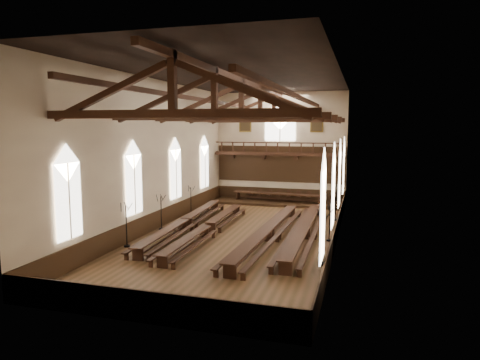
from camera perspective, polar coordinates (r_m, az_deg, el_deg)
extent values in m
plane|color=brown|center=(27.71, 0.19, -7.26)|extent=(26.00, 26.00, 0.00)
plane|color=beige|center=(39.54, 5.37, 4.38)|extent=(12.00, 0.00, 12.00)
plane|color=beige|center=(14.89, -13.63, -0.37)|extent=(12.00, 0.00, 12.00)
plane|color=beige|center=(29.12, -11.26, 3.29)|extent=(0.00, 26.00, 26.00)
plane|color=beige|center=(25.91, 13.08, 2.77)|extent=(0.00, 26.00, 26.00)
plane|color=black|center=(27.01, 0.20, 13.75)|extent=(26.00, 26.00, 0.00)
cube|color=#362010|center=(39.96, 5.28, -1.94)|extent=(11.90, 0.08, 1.20)
cube|color=#362010|center=(16.08, -13.08, -16.09)|extent=(11.90, 0.08, 1.20)
cube|color=#362010|center=(29.71, -10.98, -5.21)|extent=(0.08, 25.90, 1.20)
cube|color=#362010|center=(26.60, 12.72, -6.71)|extent=(0.08, 25.90, 1.20)
cube|color=white|center=(21.68, -21.88, -2.65)|extent=(0.05, 1.80, 3.60)
cube|color=white|center=(21.47, -22.10, 2.10)|extent=(0.05, 1.80, 1.80)
cylinder|color=beige|center=(21.66, -21.79, -2.65)|extent=(0.08, 0.08, 3.60)
cube|color=white|center=(26.61, -13.94, -0.61)|extent=(0.05, 1.80, 3.60)
cube|color=white|center=(26.43, -14.06, 3.26)|extent=(0.05, 1.80, 1.80)
cylinder|color=beige|center=(26.59, -13.87, -0.61)|extent=(0.08, 0.08, 3.60)
cube|color=white|center=(31.90, -8.56, 0.79)|extent=(0.05, 1.80, 3.60)
cube|color=white|center=(31.75, -8.62, 4.01)|extent=(0.05, 1.80, 1.80)
cylinder|color=beige|center=(31.88, -8.50, 0.78)|extent=(0.08, 0.08, 3.60)
cube|color=white|center=(37.41, -4.74, 1.77)|extent=(0.05, 1.80, 3.60)
cube|color=white|center=(37.28, -4.77, 4.53)|extent=(0.05, 1.80, 1.80)
cylinder|color=beige|center=(37.39, -4.68, 1.77)|extent=(0.08, 0.08, 3.60)
cube|color=white|center=(17.23, 10.97, -4.69)|extent=(0.05, 1.80, 3.60)
cube|color=white|center=(16.96, 11.12, 1.28)|extent=(0.05, 1.80, 1.80)
cylinder|color=beige|center=(17.23, 10.84, -4.68)|extent=(0.08, 0.08, 3.60)
cube|color=white|center=(23.12, 12.32, -1.71)|extent=(0.05, 1.80, 3.60)
cube|color=white|center=(22.92, 12.44, 2.74)|extent=(0.05, 1.80, 1.80)
cylinder|color=beige|center=(23.12, 12.22, -1.70)|extent=(0.08, 0.08, 3.60)
cube|color=white|center=(29.06, 13.11, 0.06)|extent=(0.05, 1.80, 3.60)
cube|color=white|center=(28.90, 13.21, 3.60)|extent=(0.05, 1.80, 1.80)
cylinder|color=beige|center=(29.06, 13.03, 0.06)|extent=(0.08, 0.08, 3.60)
cube|color=white|center=(35.02, 13.63, 1.23)|extent=(0.05, 1.80, 3.60)
cube|color=white|center=(34.88, 13.72, 4.17)|extent=(0.05, 1.80, 1.80)
cylinder|color=beige|center=(35.02, 13.57, 1.23)|extent=(0.08, 0.08, 3.60)
cube|color=white|center=(39.40, 5.37, 6.99)|extent=(2.80, 0.05, 2.40)
cube|color=white|center=(39.42, 5.39, 8.73)|extent=(2.80, 0.05, 2.80)
cylinder|color=beige|center=(39.36, 5.36, 6.99)|extent=(0.10, 0.10, 2.40)
cube|color=#351B11|center=(38.94, 5.18, 3.45)|extent=(11.80, 1.20, 0.20)
cube|color=#362010|center=(39.59, 5.33, 2.13)|extent=(11.80, 0.10, 3.30)
cube|color=#351B11|center=(38.36, 5.04, 4.97)|extent=(11.60, 0.12, 0.10)
cube|color=#351B11|center=(38.40, 5.03, 3.63)|extent=(11.60, 0.12, 0.10)
cube|color=#351B11|center=(40.43, -1.00, 3.26)|extent=(0.35, 0.40, 0.50)
cube|color=#351B11|center=(39.66, 3.15, 3.18)|extent=(0.35, 0.40, 0.50)
cube|color=#351B11|center=(39.10, 7.45, 3.07)|extent=(0.35, 0.40, 0.50)
cube|color=#351B11|center=(38.76, 11.84, 2.94)|extent=(0.35, 0.40, 0.50)
cube|color=brown|center=(40.16, 0.71, 7.45)|extent=(1.15, 0.06, 1.45)
cube|color=black|center=(40.12, 0.69, 7.45)|extent=(0.95, 0.04, 1.25)
cube|color=brown|center=(38.93, 10.20, 7.35)|extent=(1.15, 0.06, 1.45)
cube|color=black|center=(38.89, 10.19, 7.35)|extent=(0.95, 0.04, 1.25)
cube|color=#351B11|center=(17.44, -8.94, 8.72)|extent=(11.70, 0.35, 0.35)
cube|color=#351B11|center=(17.52, -9.02, 12.97)|extent=(0.30, 0.30, 2.40)
cube|color=#351B11|center=(18.88, -17.09, 11.11)|extent=(5.44, 0.26, 2.40)
cube|color=#351B11|center=(16.49, 0.32, 12.04)|extent=(5.44, 0.26, 2.40)
cube|color=#351B11|center=(22.07, -3.40, 8.45)|extent=(11.70, 0.35, 0.35)
cube|color=#351B11|center=(22.14, -3.42, 11.82)|extent=(0.30, 0.30, 2.40)
cube|color=#351B11|center=(23.23, -10.24, 10.51)|extent=(5.44, 0.26, 2.40)
cube|color=#351B11|center=(21.33, 4.04, 10.91)|extent=(5.44, 0.26, 2.40)
cube|color=#351B11|center=(26.84, 0.20, 8.23)|extent=(11.70, 0.35, 0.35)
cube|color=#351B11|center=(26.89, 0.20, 11.00)|extent=(0.30, 0.30, 2.40)
cube|color=#351B11|center=(27.79, -5.61, 10.02)|extent=(5.44, 0.26, 2.40)
cube|color=#351B11|center=(26.23, 6.36, 10.18)|extent=(5.44, 0.26, 2.40)
cube|color=#351B11|center=(31.68, 2.70, 8.06)|extent=(11.70, 0.35, 0.35)
cube|color=#351B11|center=(31.72, 2.71, 10.41)|extent=(0.30, 0.30, 2.40)
cube|color=#351B11|center=(32.49, -2.31, 9.63)|extent=(5.44, 0.26, 2.40)
cube|color=#351B11|center=(31.16, 7.94, 9.67)|extent=(5.44, 0.26, 2.40)
cube|color=#351B11|center=(36.56, 4.53, 7.93)|extent=(11.70, 0.35, 0.35)
cube|color=#351B11|center=(36.60, 4.55, 9.96)|extent=(0.30, 0.30, 2.40)
cube|color=#351B11|center=(37.27, 0.14, 9.32)|extent=(5.44, 0.26, 2.40)
cube|color=#351B11|center=(36.11, 9.08, 9.30)|extent=(5.44, 0.26, 2.40)
cube|color=#351B11|center=(28.00, -6.55, 10.80)|extent=(0.25, 25.70, 0.25)
cube|color=#351B11|center=(26.18, 7.42, 11.05)|extent=(0.25, 25.70, 0.25)
cube|color=#351B11|center=(26.98, 0.20, 13.12)|extent=(0.30, 25.70, 0.30)
cube|color=#351B11|center=(25.77, -10.66, -6.82)|extent=(1.08, 7.18, 0.08)
cube|color=#351B11|center=(23.15, -14.26, -9.52)|extent=(0.61, 0.11, 0.68)
cube|color=#351B11|center=(28.69, -7.74, -6.12)|extent=(0.61, 0.11, 0.68)
cube|color=#351B11|center=(25.89, -10.63, -7.83)|extent=(0.40, 6.33, 0.08)
cube|color=#351B11|center=(26.10, -11.93, -7.35)|extent=(0.65, 7.16, 0.06)
cube|color=#351B11|center=(23.44, -15.71, -9.72)|extent=(0.23, 0.08, 0.40)
cube|color=#351B11|center=(28.99, -8.87, -6.29)|extent=(0.23, 0.08, 0.40)
cube|color=#351B11|center=(25.60, -9.33, -7.57)|extent=(0.65, 7.16, 0.06)
cube|color=#351B11|center=(22.87, -12.88, -10.06)|extent=(0.23, 0.08, 0.40)
cube|color=#351B11|center=(28.55, -6.50, -6.46)|extent=(0.23, 0.08, 0.40)
cube|color=#351B11|center=(32.39, -4.76, -3.85)|extent=(1.08, 7.18, 0.08)
cube|color=#351B11|center=(29.54, -6.98, -5.71)|extent=(0.61, 0.11, 0.68)
cube|color=#351B11|center=(35.43, -2.91, -3.51)|extent=(0.61, 0.11, 0.68)
cube|color=#351B11|center=(32.48, -4.76, -4.67)|extent=(0.40, 6.33, 0.08)
cube|color=#351B11|center=(32.64, -5.82, -4.31)|extent=(0.65, 7.16, 0.06)
cube|color=#351B11|center=(29.75, -8.17, -5.93)|extent=(0.23, 0.08, 0.40)
cube|color=#351B11|center=(35.68, -3.86, -3.68)|extent=(0.23, 0.08, 0.40)
cube|color=#351B11|center=(32.26, -3.68, -4.42)|extent=(0.65, 7.16, 0.06)
cube|color=#351B11|center=(29.32, -5.85, -6.08)|extent=(0.23, 0.08, 0.40)
cube|color=#351B11|center=(35.34, -1.89, -3.77)|extent=(0.23, 0.08, 0.40)
cube|color=#351B11|center=(24.17, -7.40, -7.81)|extent=(0.78, 6.70, 0.08)
cube|color=#351B11|center=(21.66, -10.60, -10.65)|extent=(0.57, 0.09, 0.64)
cube|color=#351B11|center=(26.96, -4.82, -6.99)|extent=(0.57, 0.09, 0.64)
cube|color=#351B11|center=(24.29, -7.38, -8.81)|extent=(0.18, 5.93, 0.08)
cube|color=#351B11|center=(24.47, -8.68, -8.32)|extent=(0.38, 6.70, 0.06)
cube|color=#351B11|center=(21.91, -12.08, -10.84)|extent=(0.22, 0.07, 0.37)
cube|color=#351B11|center=(27.24, -5.97, -7.14)|extent=(0.22, 0.07, 0.37)
cube|color=#351B11|center=(24.03, -6.07, -8.57)|extent=(0.38, 6.70, 0.06)
cube|color=#351B11|center=(21.42, -9.20, -11.20)|extent=(0.22, 0.07, 0.37)
cube|color=#351B11|center=(26.85, -3.58, -7.33)|extent=(0.22, 0.07, 0.37)
cube|color=#351B11|center=(30.91, -1.93, -4.45)|extent=(0.78, 6.70, 0.08)
cube|color=#351B11|center=(28.21, -3.82, -6.34)|extent=(0.57, 0.09, 0.64)
cube|color=#351B11|center=(33.81, -0.34, -4.06)|extent=(0.57, 0.09, 0.64)
cube|color=#351B11|center=(31.01, -1.92, -5.25)|extent=(0.18, 5.93, 0.08)
cube|color=#351B11|center=(31.15, -2.97, -4.89)|extent=(0.38, 6.70, 0.06)
cube|color=#351B11|center=(28.39, -4.99, -6.54)|extent=(0.22, 0.07, 0.37)
cube|color=#351B11|center=(34.04, -1.28, -4.21)|extent=(0.22, 0.07, 0.37)
cube|color=#351B11|center=(30.81, -0.86, -5.01)|extent=(0.38, 6.70, 0.06)
cube|color=#351B11|center=(28.02, -2.70, -6.71)|extent=(0.22, 0.07, 0.37)
cube|color=#351B11|center=(33.73, 0.65, -4.32)|extent=(0.22, 0.07, 0.37)
cube|color=#351B11|center=(22.76, 1.77, -8.51)|extent=(1.00, 7.43, 0.08)
cube|color=#351B11|center=(19.82, -0.67, -12.12)|extent=(0.63, 0.11, 0.71)
cube|color=#351B11|center=(26.00, 3.60, -7.43)|extent=(0.63, 0.11, 0.71)
cube|color=#351B11|center=(22.90, 1.77, -9.68)|extent=(0.31, 6.56, 0.08)
cube|color=#351B11|center=(23.03, 0.18, -9.11)|extent=(0.55, 7.42, 0.06)
cube|color=#351B11|center=(20.03, -2.54, -12.37)|extent=(0.24, 0.08, 0.41)
cube|color=#351B11|center=(26.25, 2.22, -7.61)|extent=(0.24, 0.08, 0.41)
cube|color=#351B11|center=(22.68, 3.38, -9.38)|extent=(0.55, 7.42, 0.06)
cube|color=#351B11|center=(19.63, 1.14, -12.77)|extent=(0.24, 0.08, 0.41)
cube|color=#351B11|center=(25.94, 5.04, -7.82)|extent=(0.24, 0.08, 0.41)
cube|color=#351B11|center=(29.79, 5.30, -4.78)|extent=(1.00, 7.43, 0.08)
cube|color=#351B11|center=(26.69, 3.94, -7.05)|extent=(0.63, 0.11, 0.71)
cube|color=#351B11|center=(33.08, 6.38, -4.29)|extent=(0.63, 0.11, 0.71)
cube|color=#351B11|center=(29.89, 5.29, -5.69)|extent=(0.31, 6.56, 0.08)
cube|color=#351B11|center=(30.00, 4.07, -5.28)|extent=(0.55, 7.42, 0.06)
cube|color=#351B11|center=(26.84, 2.55, -7.28)|extent=(0.24, 0.08, 0.41)
cube|color=#351B11|center=(33.30, 5.28, -4.46)|extent=(0.24, 0.08, 0.41)
cube|color=#351B11|center=(29.72, 6.54, -5.43)|extent=(0.55, 7.42, 0.06)
cube|color=#351B11|center=(26.53, 5.30, -7.48)|extent=(0.24, 0.08, 0.41)
cube|color=#351B11|center=(33.04, 7.51, -4.59)|extent=(0.24, 0.08, 0.41)
cube|color=#351B11|center=(23.45, 7.37, -8.09)|extent=(0.81, 7.47, 0.09)
cube|color=#351B11|center=(20.39, 5.88, -11.59)|extent=(0.63, 0.09, 0.71)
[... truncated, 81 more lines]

